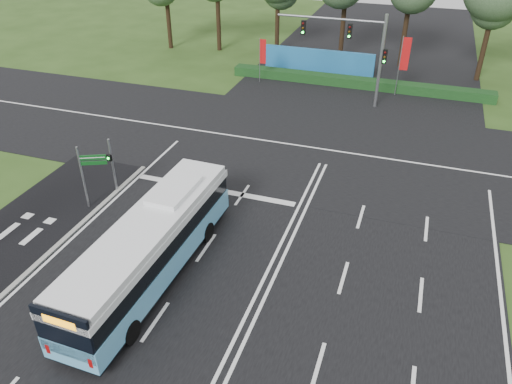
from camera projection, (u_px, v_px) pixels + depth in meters
ground at (272, 263)px, 22.93m from camera, size 120.00×120.00×0.00m
road_main at (272, 262)px, 22.92m from camera, size 20.00×120.00×0.04m
road_cross at (327, 150)px, 32.57m from camera, size 120.00×14.00×0.05m
bike_path at (5, 246)px, 23.94m from camera, size 5.00×18.00×0.06m
kerb_strip at (46, 256)px, 23.26m from camera, size 0.25×18.00×0.12m
city_bus at (151, 247)px, 21.30m from camera, size 2.65×11.32×3.23m
pedestrian_signal at (112, 164)px, 27.31m from camera, size 0.29×0.41×3.25m
street_sign at (88, 170)px, 25.66m from camera, size 1.30×0.66×3.63m
banner_flag_left at (262, 54)px, 42.29m from camera, size 0.57×0.11×3.85m
banner_flag_mid at (404, 58)px, 39.34m from camera, size 0.71×0.14×4.83m
traffic_light_gantry at (358, 45)px, 36.90m from camera, size 8.41×0.28×7.00m
hedge at (358, 83)px, 42.42m from camera, size 22.00×1.20×0.80m
blue_hoarding at (319, 62)px, 45.16m from camera, size 10.00×0.30×2.20m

